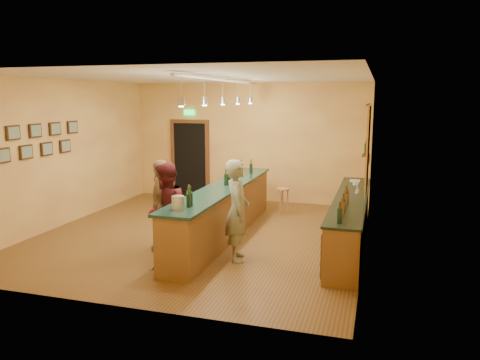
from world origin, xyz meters
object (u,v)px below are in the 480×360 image
(bartender, at_px, (237,210))
(bar_stool, at_px, (283,194))
(tasting_bar, at_px, (223,208))
(customer_b, at_px, (162,204))
(back_counter, at_px, (350,220))
(customer_a, at_px, (166,211))

(bartender, xyz_separation_m, bar_stool, (0.12, 3.44, -0.39))
(tasting_bar, height_order, bar_stool, tasting_bar)
(customer_b, height_order, bar_stool, customer_b)
(back_counter, bearing_deg, tasting_bar, -175.86)
(customer_a, bearing_deg, back_counter, 94.92)
(tasting_bar, xyz_separation_m, customer_a, (-0.55, -1.50, 0.24))
(tasting_bar, xyz_separation_m, bar_stool, (0.79, 2.20, -0.11))
(back_counter, xyz_separation_m, customer_b, (-3.36, -1.22, 0.36))
(customer_b, relative_size, bar_stool, 2.65)
(bartender, bearing_deg, tasting_bar, 10.94)
(tasting_bar, bearing_deg, back_counter, 4.14)
(back_counter, xyz_separation_m, bar_stool, (-1.71, 2.02, 0.01))
(back_counter, height_order, customer_a, customer_a)
(bar_stool, bearing_deg, bartender, -91.92)
(tasting_bar, bearing_deg, bartender, -61.42)
(customer_b, bearing_deg, tasting_bar, 120.92)
(customer_b, bearing_deg, bartender, 63.10)
(bartender, xyz_separation_m, customer_b, (-1.53, 0.20, -0.04))
(back_counter, height_order, bar_stool, back_counter)
(back_counter, distance_m, customer_b, 3.59)
(bar_stool, bearing_deg, customer_b, -116.91)
(bar_stool, bearing_deg, back_counter, -49.68)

